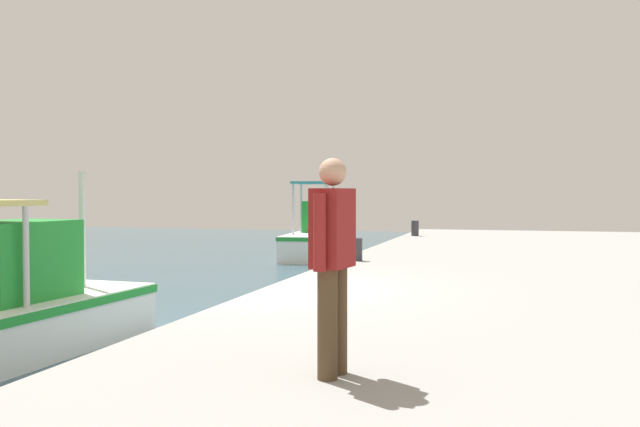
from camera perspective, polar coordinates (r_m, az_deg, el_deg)
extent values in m
cube|color=#9E9E99|center=(10.19, 22.93, -8.95)|extent=(36.00, 10.00, 0.80)
cube|color=#1E8C2D|center=(10.57, -23.72, -3.54)|extent=(1.68, 1.14, 1.10)
cylinder|color=silver|center=(9.81, -22.94, -3.28)|extent=(0.08, 0.08, 1.32)
cylinder|color=silver|center=(11.66, -18.89, -1.20)|extent=(0.10, 0.10, 1.83)
cube|color=white|center=(24.14, -0.32, -2.63)|extent=(4.82, 2.06, 0.87)
cube|color=#1E8C2D|center=(24.11, -0.32, -1.79)|extent=(4.86, 2.10, 0.12)
cube|color=#1E8C2D|center=(24.66, -0.07, -0.25)|extent=(1.40, 1.10, 1.10)
cylinder|color=silver|center=(22.93, 0.59, 0.35)|extent=(0.08, 0.08, 1.69)
cylinder|color=silver|center=(23.16, -2.22, 0.36)|extent=(0.08, 0.08, 1.69)
cylinder|color=silver|center=(24.18, 1.11, 0.42)|extent=(0.08, 0.08, 1.69)
cylinder|color=silver|center=(24.40, -1.56, 0.43)|extent=(0.08, 0.08, 1.69)
cube|color=teal|center=(23.66, -0.52, 2.53)|extent=(2.00, 1.38, 0.08)
cylinder|color=silver|center=(25.80, 0.42, 1.36)|extent=(0.10, 0.10, 2.47)
torus|color=orange|center=(24.82, -1.30, -0.24)|extent=(0.55, 0.15, 0.54)
cylinder|color=#4C3823|center=(5.68, 1.44, -8.71)|extent=(0.16, 0.16, 0.87)
cylinder|color=#4C3823|center=(5.50, 0.62, -9.06)|extent=(0.16, 0.16, 0.87)
cube|color=maroon|center=(5.50, 1.04, -1.20)|extent=(0.43, 0.30, 0.63)
cylinder|color=maroon|center=(5.73, 2.02, -1.28)|extent=(0.10, 0.10, 0.60)
cylinder|color=maroon|center=(5.27, -0.03, -1.54)|extent=(0.10, 0.10, 0.60)
sphere|color=tan|center=(5.50, 1.04, 3.43)|extent=(0.22, 0.22, 0.22)
cylinder|color=#333338|center=(14.96, 3.04, -2.96)|extent=(0.23, 0.23, 0.49)
cylinder|color=#333338|center=(23.75, 7.79, -1.20)|extent=(0.25, 0.25, 0.52)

